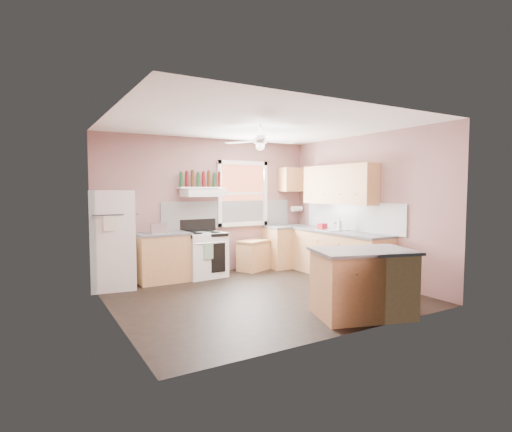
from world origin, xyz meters
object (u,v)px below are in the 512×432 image
refrigerator (112,240)px  island (363,284)px  stove (204,255)px  cart (253,255)px  toaster (159,228)px

refrigerator → island: size_ratio=1.38×
island → refrigerator: bearing=146.0°
stove → island: size_ratio=0.71×
island → cart: bearing=103.4°
refrigerator → cart: (2.83, 0.08, -0.52)m
refrigerator → island: (2.59, -3.25, -0.41)m
refrigerator → toaster: (0.81, 0.01, 0.15)m
stove → cart: stove is taller
cart → island: bearing=-115.9°
refrigerator → stove: 1.74m
toaster → stove: size_ratio=0.33×
cart → toaster: bearing=160.1°
toaster → stove: bearing=7.3°
toaster → island: size_ratio=0.23×
island → toaster: bearing=136.0°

